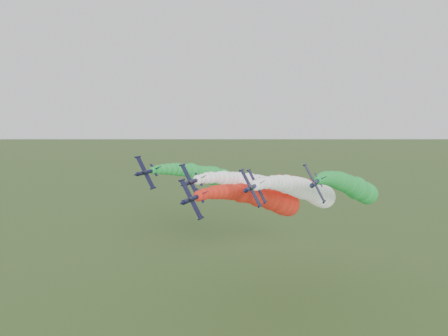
{
  "coord_description": "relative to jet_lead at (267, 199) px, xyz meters",
  "views": [
    {
      "loc": [
        41.63,
        -97.06,
        62.04
      ],
      "look_at": [
        4.18,
        -2.28,
        48.92
      ],
      "focal_mm": 35.0,
      "sensor_mm": 36.0,
      "label": 1
    }
  ],
  "objects": [
    {
      "name": "jet_outer_right",
      "position": [
        23.75,
        11.86,
        3.3
      ],
      "size": [
        14.29,
        64.96,
        19.51
      ],
      "rotation": [
        0.0,
        1.06,
        0.0
      ],
      "color": "black",
      "rests_on": "ground"
    },
    {
      "name": "jet_lead",
      "position": [
        0.0,
        0.0,
        0.0
      ],
      "size": [
        14.62,
        65.29,
        19.84
      ],
      "rotation": [
        0.0,
        1.06,
        0.0
      ],
      "color": "black",
      "rests_on": "ground"
    },
    {
      "name": "jet_inner_left",
      "position": [
        -4.17,
        9.19,
        2.01
      ],
      "size": [
        14.81,
        65.48,
        20.03
      ],
      "rotation": [
        0.0,
        1.06,
        0.0
      ],
      "color": "black",
      "rests_on": "ground"
    },
    {
      "name": "jet_trail",
      "position": [
        7.8,
        21.09,
        0.1
      ],
      "size": [
        14.44,
        65.11,
        19.66
      ],
      "rotation": [
        0.0,
        1.06,
        0.0
      ],
      "color": "black",
      "rests_on": "ground"
    },
    {
      "name": "jet_outer_left",
      "position": [
        -20.15,
        13.5,
        3.12
      ],
      "size": [
        14.21,
        64.88,
        19.43
      ],
      "rotation": [
        0.0,
        1.06,
        0.0
      ],
      "color": "black",
      "rests_on": "ground"
    },
    {
      "name": "jet_inner_right",
      "position": [
        10.01,
        9.51,
        1.63
      ],
      "size": [
        14.65,
        65.32,
        19.87
      ],
      "rotation": [
        0.0,
        1.06,
        0.0
      ],
      "color": "black",
      "rests_on": "ground"
    }
  ]
}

